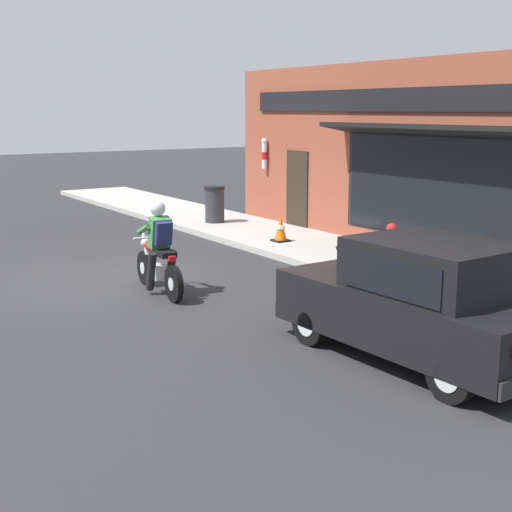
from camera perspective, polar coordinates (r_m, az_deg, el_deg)
The scene contains 8 objects.
ground_plane at distance 13.79m, azimuth -11.51°, elevation -1.78°, with size 80.00×80.00×0.00m, color #2B2B2D.
sidewalk_curb at distance 18.58m, azimuth -0.91°, elevation 2.11°, with size 2.60×22.00×0.14m, color #ADAAA3.
storefront_building at distance 16.34m, azimuth 10.75°, elevation 7.80°, with size 1.25×11.40×4.20m.
motorcycle_with_rider at distance 12.42m, azimuth -7.78°, elevation 0.08°, with size 0.59×2.02×1.62m.
car_hatchback at distance 9.22m, azimuth 12.95°, elevation -3.62°, with size 1.79×3.84×1.57m.
fire_hydrant at distance 13.91m, azimuth 10.74°, elevation 0.77°, with size 0.36×0.24×0.88m.
traffic_cone at distance 16.52m, azimuth 1.99°, elevation 2.18°, with size 0.36×0.36×0.60m.
trash_bin at distance 19.37m, azimuth -3.33°, elevation 4.18°, with size 0.56×0.56×0.98m.
Camera 1 is at (-4.87, -12.51, 3.14)m, focal length 50.00 mm.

